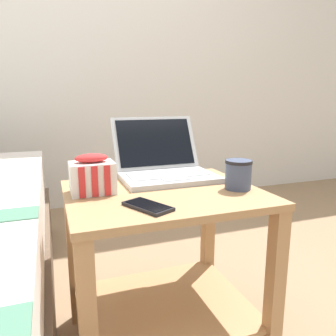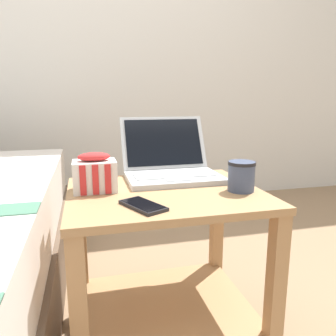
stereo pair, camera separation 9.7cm
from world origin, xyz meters
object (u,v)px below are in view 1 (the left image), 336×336
mug_front_left (239,173)px  snack_bag (92,176)px  laptop (164,165)px  cell_phone (148,206)px

mug_front_left → snack_bag: (-0.44, 0.11, 0.00)m
snack_bag → mug_front_left: bearing=-14.0°
laptop → mug_front_left: (0.17, -0.23, 0.01)m
laptop → cell_phone: size_ratio=2.14×
mug_front_left → cell_phone: 0.34m
snack_bag → laptop: bearing=23.6°
laptop → mug_front_left: size_ratio=3.03×
laptop → snack_bag: laptop is taller
snack_bag → cell_phone: (0.12, -0.19, -0.05)m
laptop → cell_phone: laptop is taller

